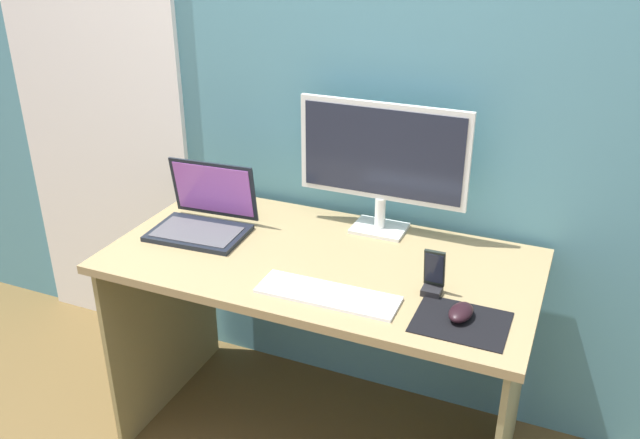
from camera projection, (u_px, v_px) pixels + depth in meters
ground_plane at (321, 439)px, 2.44m from camera, size 8.00×8.00×0.00m
wall_back at (368, 75)px, 2.24m from camera, size 6.00×0.04×2.50m
door_left at (98, 110)px, 2.72m from camera, size 0.82×0.02×2.02m
desk at (321, 301)px, 2.18m from camera, size 1.35×0.70×0.75m
monitor at (382, 159)px, 2.18m from camera, size 0.58×0.14×0.45m
laptop at (204, 218)px, 2.27m from camera, size 0.33×0.27×0.22m
keyboard_external at (328, 295)px, 1.90m from camera, size 0.41×0.13×0.01m
mousepad at (461, 322)px, 1.78m from camera, size 0.25×0.20×0.00m
mouse at (461, 312)px, 1.79m from camera, size 0.07×0.11×0.04m
phone_in_dock at (433, 278)px, 1.90m from camera, size 0.06×0.05×0.14m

